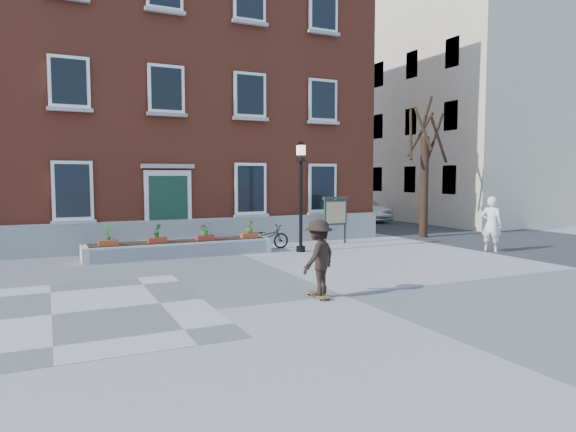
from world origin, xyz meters
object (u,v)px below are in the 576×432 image
bicycle (267,237)px  parked_car (361,210)px  notice_board (335,212)px  bystander (491,224)px  lamp_post (301,180)px  skateboarder (319,257)px

bicycle → parked_car: 12.76m
notice_board → bicycle: bearing=-175.2°
parked_car → bystander: size_ratio=2.09×
lamp_post → skateboarder: lamp_post is taller
bicycle → skateboarder: bearing=166.2°
bystander → skateboarder: (-8.88, -3.46, -0.09)m
parked_car → lamp_post: size_ratio=1.05×
bicycle → lamp_post: 2.51m
bystander → notice_board: bearing=17.4°
skateboarder → parked_car: bearing=53.8°
parked_car → bystander: (-2.67, -12.36, 0.31)m
parked_car → notice_board: (-6.57, -8.10, 0.58)m
lamp_post → notice_board: 2.90m
lamp_post → skateboarder: size_ratio=2.26×
bystander → parked_car: bearing=-37.2°
bystander → skateboarder: bystander is taller
parked_car → skateboarder: bearing=-131.6°
parked_car → lamp_post: 13.04m
parked_car → skateboarder: (-11.56, -15.81, 0.22)m
bystander → notice_board: 5.78m
parked_car → lamp_post: lamp_post is taller
bicycle → bystander: size_ratio=0.86×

